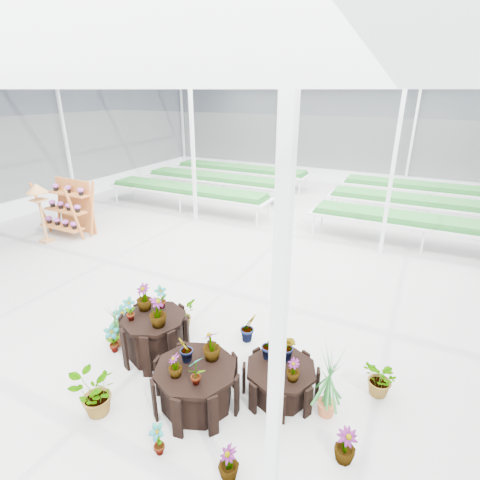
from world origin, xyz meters
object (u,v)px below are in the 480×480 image
at_px(shelf_rack, 66,208).
at_px(plinth_low, 280,381).
at_px(bird_table, 42,213).
at_px(plinth_mid, 196,385).
at_px(plinth_tall, 155,336).

bearing_deg(shelf_rack, plinth_low, -20.50).
xyz_separation_m(shelf_rack, bird_table, (-0.11, -0.76, 0.05)).
distance_m(plinth_mid, bird_table, 8.01).
bearing_deg(shelf_rack, plinth_tall, -28.06).
height_order(plinth_tall, shelf_rack, shelf_rack).
bearing_deg(plinth_low, plinth_tall, -177.40).
distance_m(plinth_tall, plinth_low, 2.21).
bearing_deg(plinth_tall, bird_table, 156.90).
distance_m(plinth_tall, bird_table, 6.67).
bearing_deg(plinth_mid, bird_table, 156.32).
height_order(plinth_mid, shelf_rack, shelf_rack).
bearing_deg(plinth_tall, shelf_rack, 150.74).
height_order(plinth_tall, plinth_low, plinth_tall).
height_order(plinth_mid, bird_table, bird_table).
bearing_deg(plinth_tall, plinth_low, 2.60).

